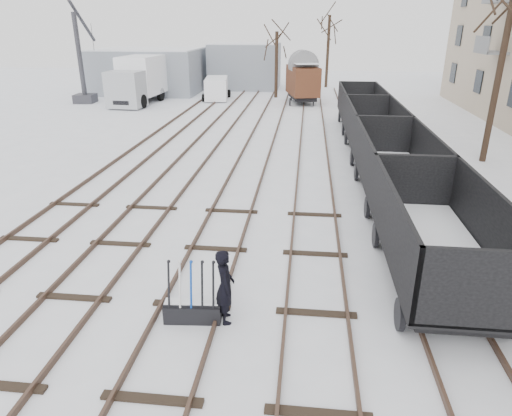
{
  "coord_description": "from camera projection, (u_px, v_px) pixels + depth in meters",
  "views": [
    {
      "loc": [
        2.59,
        -9.12,
        6.38
      ],
      "look_at": [
        1.17,
        3.53,
        1.2
      ],
      "focal_mm": 32.0,
      "sensor_mm": 36.0,
      "label": 1
    }
  ],
  "objects": [
    {
      "name": "ground",
      "position": [
        192.0,
        306.0,
        11.06
      ],
      "size": [
        120.0,
        120.0,
        0.0
      ],
      "primitive_type": "plane",
      "color": "white",
      "rests_on": "ground"
    },
    {
      "name": "tracks",
      "position": [
        255.0,
        154.0,
        23.62
      ],
      "size": [
        13.9,
        52.0,
        0.16
      ],
      "color": "black",
      "rests_on": "ground"
    },
    {
      "name": "shed_left",
      "position": [
        149.0,
        70.0,
        44.77
      ],
      "size": [
        10.0,
        8.0,
        4.1
      ],
      "color": "gray",
      "rests_on": "ground"
    },
    {
      "name": "shed_right",
      "position": [
        245.0,
        66.0,
        47.45
      ],
      "size": [
        7.0,
        6.0,
        4.5
      ],
      "color": "gray",
      "rests_on": "ground"
    },
    {
      "name": "ground_frame",
      "position": [
        193.0,
        310.0,
        10.44
      ],
      "size": [
        1.33,
        0.52,
        1.49
      ],
      "rotation": [
        0.0,
        0.0,
        0.08
      ],
      "color": "black",
      "rests_on": "ground"
    },
    {
      "name": "worker",
      "position": [
        225.0,
        286.0,
        10.22
      ],
      "size": [
        0.6,
        0.75,
        1.8
      ],
      "primitive_type": "imported",
      "rotation": [
        0.0,
        0.0,
        1.86
      ],
      "color": "black",
      "rests_on": "ground"
    },
    {
      "name": "freight_wagon_a",
      "position": [
        436.0,
        250.0,
        11.65
      ],
      "size": [
        2.56,
        6.41,
        2.62
      ],
      "color": "black",
      "rests_on": "ground"
    },
    {
      "name": "freight_wagon_b",
      "position": [
        394.0,
        174.0,
        17.54
      ],
      "size": [
        2.56,
        6.41,
        2.62
      ],
      "color": "black",
      "rests_on": "ground"
    },
    {
      "name": "freight_wagon_c",
      "position": [
        373.0,
        136.0,
        23.43
      ],
      "size": [
        2.56,
        6.41,
        2.62
      ],
      "color": "black",
      "rests_on": "ground"
    },
    {
      "name": "freight_wagon_d",
      "position": [
        360.0,
        113.0,
        29.32
      ],
      "size": [
        2.56,
        6.41,
        2.62
      ],
      "color": "black",
      "rests_on": "ground"
    },
    {
      "name": "box_van_wagon",
      "position": [
        303.0,
        80.0,
        38.3
      ],
      "size": [
        3.24,
        4.8,
        3.36
      ],
      "rotation": [
        0.0,
        0.0,
        0.23
      ],
      "color": "black",
      "rests_on": "ground"
    },
    {
      "name": "lorry",
      "position": [
        141.0,
        79.0,
        38.66
      ],
      "size": [
        3.14,
        8.54,
        3.81
      ],
      "rotation": [
        0.0,
        0.0,
        -0.06
      ],
      "color": "black",
      "rests_on": "ground"
    },
    {
      "name": "panel_van",
      "position": [
        217.0,
        88.0,
        40.56
      ],
      "size": [
        2.43,
        4.53,
        1.9
      ],
      "rotation": [
        0.0,
        0.0,
        0.14
      ],
      "color": "white",
      "rests_on": "ground"
    },
    {
      "name": "crane",
      "position": [
        83.0,
        77.0,
        38.65
      ],
      "size": [
        1.75,
        4.8,
        8.15
      ],
      "rotation": [
        0.0,
        0.0,
        0.08
      ],
      "color": "#333338",
      "rests_on": "ground"
    },
    {
      "name": "tree_near",
      "position": [
        497.0,
        82.0,
        21.27
      ],
      "size": [
        0.3,
        0.3,
        7.6
      ],
      "primitive_type": "cylinder",
      "color": "black",
      "rests_on": "ground"
    },
    {
      "name": "tree_far_left",
      "position": [
        276.0,
        65.0,
        41.02
      ],
      "size": [
        0.3,
        0.3,
        5.69
      ],
      "primitive_type": "cylinder",
      "color": "black",
      "rests_on": "ground"
    },
    {
      "name": "tree_far_right",
      "position": [
        328.0,
        52.0,
        47.44
      ],
      "size": [
        0.3,
        0.3,
        7.14
      ],
      "primitive_type": "cylinder",
      "color": "black",
      "rests_on": "ground"
    }
  ]
}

